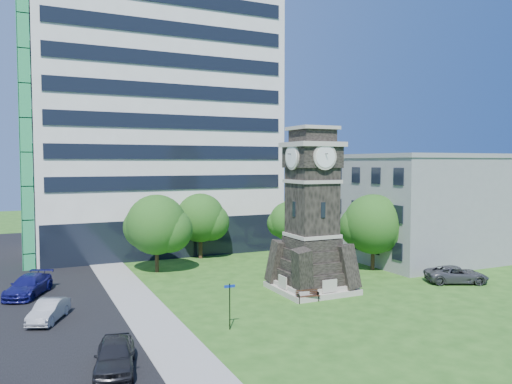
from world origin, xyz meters
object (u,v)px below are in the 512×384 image
car_street_mid (49,311)px  car_east_lot (456,275)px  car_street_south (115,355)px  street_sign (230,301)px  park_bench (308,295)px  car_street_north (28,286)px  clock_tower (312,220)px

car_street_mid → car_east_lot: 30.10m
car_street_south → street_sign: 7.63m
car_street_south → park_bench: (13.93, 6.11, -0.30)m
car_street_south → park_bench: size_ratio=2.68×
car_street_north → street_sign: (10.41, -12.86, 0.94)m
car_street_mid → street_sign: (9.36, -6.06, 1.04)m
car_east_lot → car_street_north: bearing=96.6°
car_east_lot → car_street_mid: bearing=108.4°
clock_tower → car_east_lot: bearing=-13.6°
car_east_lot → car_street_south: bearing=126.6°
park_bench → car_street_mid: bearing=179.2°
park_bench → car_street_north: bearing=160.2°
car_east_lot → street_sign: street_sign is taller
clock_tower → street_sign: size_ratio=4.56×
car_street_south → street_sign: street_sign is taller
clock_tower → park_bench: 5.73m
car_street_south → car_east_lot: size_ratio=0.90×
car_street_mid → car_street_north: car_street_north is taller
car_street_south → car_street_north: size_ratio=0.87×
car_east_lot → park_bench: 13.55m
car_street_south → car_street_mid: size_ratio=1.12×
clock_tower → park_bench: clock_tower is taller
car_east_lot → street_sign: bearing=122.2°
car_street_north → car_street_south: bearing=-53.4°
clock_tower → park_bench: size_ratio=7.50×
car_east_lot → park_bench: bearing=113.3°
clock_tower → car_street_south: (-15.75, -8.60, -4.54)m
clock_tower → park_bench: bearing=-126.1°
car_street_north → street_sign: bearing=-26.8°
car_street_south → car_street_mid: 9.45m
car_street_north → car_east_lot: bearing=6.0°
clock_tower → car_east_lot: 12.91m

